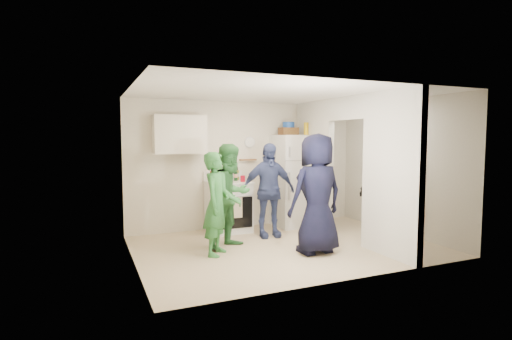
{
  "coord_description": "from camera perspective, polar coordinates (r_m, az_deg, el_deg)",
  "views": [
    {
      "loc": [
        -3.0,
        -5.75,
        1.8
      ],
      "look_at": [
        -0.36,
        0.4,
        1.25
      ],
      "focal_mm": 28.0,
      "sensor_mm": 36.0,
      "label": 1
    }
  ],
  "objects": [
    {
      "name": "nook_window_frame",
      "position": [
        8.01,
        18.84,
        3.38
      ],
      "size": [
        0.04,
        0.76,
        0.86
      ],
      "primitive_type": "cube",
      "color": "white",
      "rests_on": "wall_right"
    },
    {
      "name": "floor",
      "position": [
        6.73,
        4.24,
        -10.83
      ],
      "size": [
        4.8,
        4.8,
        0.0
      ],
      "primitive_type": "plane",
      "color": "tan",
      "rests_on": "ground"
    },
    {
      "name": "bottle_b",
      "position": [
        7.44,
        -5.07,
        -0.48
      ],
      "size": [
        0.06,
        0.06,
        0.33
      ],
      "primitive_type": "cylinder",
      "color": "#184819",
      "rests_on": "stove"
    },
    {
      "name": "blue_bowl",
      "position": [
        8.08,
        4.67,
        6.46
      ],
      "size": [
        0.24,
        0.24,
        0.11
      ],
      "primitive_type": "cylinder",
      "color": "#153E95",
      "rests_on": "wicker_basket"
    },
    {
      "name": "person_nook",
      "position": [
        7.75,
        17.69,
        -1.61
      ],
      "size": [
        0.81,
        1.31,
        1.96
      ],
      "primitive_type": "imported",
      "rotation": [
        0.0,
        0.0,
        -1.64
      ],
      "color": "black",
      "rests_on": "floor"
    },
    {
      "name": "bottle_i",
      "position": [
        7.69,
        -3.94,
        -0.43
      ],
      "size": [
        0.06,
        0.06,
        0.29
      ],
      "primitive_type": "cylinder",
      "color": "#59450F",
      "rests_on": "stove"
    },
    {
      "name": "wall_left",
      "position": [
        5.81,
        -17.2,
        -0.95
      ],
      "size": [
        0.0,
        3.4,
        3.4
      ],
      "primitive_type": "plane",
      "rotation": [
        1.57,
        0.0,
        1.57
      ],
      "color": "silver",
      "rests_on": "floor"
    },
    {
      "name": "person_navy",
      "position": [
        6.24,
        8.68,
        -3.37
      ],
      "size": [
        0.95,
        0.65,
        1.86
      ],
      "primitive_type": "imported",
      "rotation": [
        0.0,
        0.0,
        -3.08
      ],
      "color": "black",
      "rests_on": "floor"
    },
    {
      "name": "stove",
      "position": [
        7.65,
        -3.99,
        -5.22
      ],
      "size": [
        0.81,
        0.68,
        0.97
      ],
      "primitive_type": "cube",
      "color": "white",
      "rests_on": "floor"
    },
    {
      "name": "wall_back",
      "position": [
        8.05,
        -1.29,
        0.78
      ],
      "size": [
        4.8,
        0.0,
        4.8
      ],
      "primitive_type": "plane",
      "rotation": [
        1.57,
        0.0,
        0.0
      ],
      "color": "silver",
      "rests_on": "floor"
    },
    {
      "name": "person_green_center",
      "position": [
        6.52,
        -3.58,
        -3.71
      ],
      "size": [
        1.03,
        0.95,
        1.7
      ],
      "primitive_type": "imported",
      "rotation": [
        0.0,
        0.0,
        0.47
      ],
      "color": "#35783F",
      "rests_on": "floor"
    },
    {
      "name": "bottle_e",
      "position": [
        7.78,
        -3.82,
        -0.47
      ],
      "size": [
        0.06,
        0.06,
        0.27
      ],
      "primitive_type": "cylinder",
      "color": "silver",
      "rests_on": "stove"
    },
    {
      "name": "ceiling",
      "position": [
        6.52,
        4.38,
        10.85
      ],
      "size": [
        4.8,
        4.8,
        0.0
      ],
      "primitive_type": "plane",
      "rotation": [
        3.14,
        0.0,
        0.0
      ],
      "color": "white",
      "rests_on": "wall_back"
    },
    {
      "name": "bottle_f",
      "position": [
        7.66,
        -2.91,
        -0.65
      ],
      "size": [
        0.07,
        0.07,
        0.24
      ],
      "primitive_type": "cylinder",
      "color": "#133519",
      "rests_on": "stove"
    },
    {
      "name": "yellow_cup_stack_stove",
      "position": [
        7.33,
        -4.33,
        -0.86
      ],
      "size": [
        0.09,
        0.09,
        0.25
      ],
      "primitive_type": "cylinder",
      "color": "yellow",
      "rests_on": "stove"
    },
    {
      "name": "bottle_g",
      "position": [
        7.79,
        -2.67,
        -0.5
      ],
      "size": [
        0.07,
        0.07,
        0.26
      ],
      "primitive_type": "cylinder",
      "color": "olive",
      "rests_on": "stove"
    },
    {
      "name": "person_denim",
      "position": [
        7.2,
        1.75,
        -2.9
      ],
      "size": [
        1.03,
        0.51,
        1.7
      ],
      "primitive_type": "imported",
      "rotation": [
        0.0,
        0.0,
        -0.1
      ],
      "color": "navy",
      "rests_on": "floor"
    },
    {
      "name": "nook_valance",
      "position": [
        8.0,
        18.77,
        5.88
      ],
      "size": [
        0.04,
        0.82,
        0.18
      ],
      "primitive_type": "cube",
      "color": "white",
      "rests_on": "wall_right"
    },
    {
      "name": "bottle_h",
      "position": [
        7.38,
        -5.97,
        -0.6
      ],
      "size": [
        0.07,
        0.07,
        0.31
      ],
      "primitive_type": "cylinder",
      "color": "white",
      "rests_on": "stove"
    },
    {
      "name": "bottle_d",
      "position": [
        7.51,
        -3.81,
        -0.56
      ],
      "size": [
        0.06,
        0.06,
        0.29
      ],
      "primitive_type": "cylinder",
      "color": "#5F2810",
      "rests_on": "stove"
    },
    {
      "name": "yellow_cup_stack_top",
      "position": [
        8.1,
        7.17,
        5.87
      ],
      "size": [
        0.09,
        0.09,
        0.25
      ],
      "primitive_type": "cylinder",
      "color": "yellow",
      "rests_on": "fridge"
    },
    {
      "name": "wall_clock",
      "position": [
        8.03,
        -0.92,
        3.99
      ],
      "size": [
        0.22,
        0.02,
        0.22
      ],
      "primitive_type": "cylinder",
      "rotation": [
        1.57,
        0.0,
        0.0
      ],
      "color": "white",
      "rests_on": "wall_back"
    },
    {
      "name": "fridge",
      "position": [
        8.13,
        5.4,
        -1.52
      ],
      "size": [
        0.76,
        0.74,
        1.84
      ],
      "primitive_type": "cube",
      "color": "silver",
      "rests_on": "floor"
    },
    {
      "name": "partition_pier_front",
      "position": [
        6.29,
        18.79,
        -0.57
      ],
      "size": [
        0.12,
        1.2,
        2.5
      ],
      "primitive_type": "cube",
      "color": "silver",
      "rests_on": "floor"
    },
    {
      "name": "wall_front",
      "position": [
        5.07,
        13.23,
        -1.66
      ],
      "size": [
        4.8,
        0.0,
        4.8
      ],
      "primitive_type": "plane",
      "rotation": [
        -1.57,
        0.0,
        0.0
      ],
      "color": "silver",
      "rests_on": "floor"
    },
    {
      "name": "partition_header",
      "position": [
        7.14,
        13.03,
        8.6
      ],
      "size": [
        0.12,
        1.0,
        0.4
      ],
      "primitive_type": "cube",
      "color": "silver",
      "rests_on": "partition_pier_back"
    },
    {
      "name": "wall_right",
      "position": [
        7.91,
        19.92,
        0.43
      ],
      "size": [
        0.0,
        3.4,
        3.4
      ],
      "primitive_type": "plane",
      "rotation": [
        1.57,
        0.0,
        -1.57
      ],
      "color": "silver",
      "rests_on": "floor"
    },
    {
      "name": "spice_shelf",
      "position": [
        8.0,
        -1.16,
        1.47
      ],
      "size": [
        0.35,
        0.08,
        0.03
      ],
      "primitive_type": "cube",
      "color": "olive",
      "rests_on": "wall_back"
    },
    {
      "name": "partition_pier_back",
      "position": [
        8.05,
        8.26,
        0.74
      ],
      "size": [
        0.12,
        1.2,
        2.5
      ],
      "primitive_type": "cube",
      "color": "silver",
      "rests_on": "floor"
    },
    {
      "name": "red_cup",
      "position": [
        7.47,
        -1.91,
        -1.25
      ],
      "size": [
        0.09,
        0.09,
        0.12
      ],
      "primitive_type": "cylinder",
      "color": "red",
      "rests_on": "stove"
    },
    {
      "name": "bottle_c",
      "position": [
        7.68,
        -5.06,
        -0.43
      ],
      "size": [
        0.07,
        0.07,
        0.3
      ],
      "primitive_type": "cylinder",
      "color": "silver",
      "rests_on": "stove"
    },
    {
      "name": "wicker_basket",
      "position": [
        8.08,
        4.66,
        5.54
      ],
      "size": [
        0.35,
        0.25,
        0.15
      ],
      "primitive_type": "cube",
      "color": "brown",
      "rests_on": "fridge"
    },
    {
      "name": "upper_cabinet",
      "position": [
        7.44,
        -10.86,
        5.0
      ],
      "size": [
        0.95,
        0.34,
        0.7
      ],
      "primitive_type": "cube",
      "color": "silver",
      "rests_on": "wall_back"
    },
    {
      "name": "bottle_a",
      "position": [
        7.58,
        -6.39,
        -0.65
      ],
      "size": [
        0.06,
        0.06,
        0.26
      ],
      "primitive_type": "cylinder",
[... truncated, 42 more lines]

